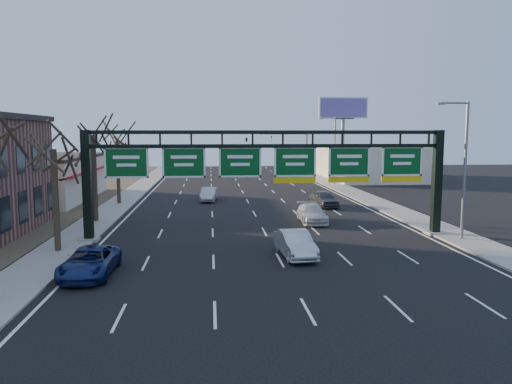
{
  "coord_description": "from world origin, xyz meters",
  "views": [
    {
      "loc": [
        -3.78,
        -24.76,
        7.03
      ],
      "look_at": [
        -0.85,
        7.16,
        3.2
      ],
      "focal_mm": 35.0,
      "sensor_mm": 36.0,
      "label": 1
    }
  ],
  "objects": [
    {
      "name": "car_blue_suv",
      "position": [
        -9.76,
        -0.15,
        0.69
      ],
      "size": [
        2.4,
        5.01,
        1.38
      ],
      "primitive_type": "imported",
      "rotation": [
        0.0,
        0.0,
        -0.02
      ],
      "color": "navy",
      "rests_on": "ground"
    },
    {
      "name": "sign_gantry",
      "position": [
        0.16,
        8.0,
        4.63
      ],
      "size": [
        24.6,
        1.2,
        7.2
      ],
      "color": "black",
      "rests_on": "ground"
    },
    {
      "name": "traffic_signal_mast",
      "position": [
        5.69,
        55.0,
        5.5
      ],
      "size": [
        10.16,
        0.54,
        7.0
      ],
      "color": "black",
      "rests_on": "ground"
    },
    {
      "name": "car_silver_sedan",
      "position": [
        0.97,
        2.67,
        0.74
      ],
      "size": [
        1.98,
        4.63,
        1.48
      ],
      "primitive_type": "imported",
      "rotation": [
        0.0,
        0.0,
        0.09
      ],
      "color": "#B5B6BA",
      "rests_on": "ground"
    },
    {
      "name": "tree_far",
      "position": [
        -12.8,
        25.0,
        7.48
      ],
      "size": [
        3.6,
        3.6,
        8.86
      ],
      "color": "#2F251A",
      "rests_on": "sidewalk_left"
    },
    {
      "name": "ground",
      "position": [
        0.0,
        0.0,
        0.0
      ],
      "size": [
        160.0,
        160.0,
        0.0
      ],
      "primitive_type": "plane",
      "color": "black",
      "rests_on": "ground"
    },
    {
      "name": "streetlight_near",
      "position": [
        12.47,
        6.0,
        5.08
      ],
      "size": [
        2.15,
        0.22,
        9.0
      ],
      "color": "slate",
      "rests_on": "sidewalk_right"
    },
    {
      "name": "tree_gantry",
      "position": [
        -12.8,
        5.0,
        7.11
      ],
      "size": [
        3.6,
        3.6,
        8.48
      ],
      "color": "#2F251A",
      "rests_on": "sidewalk_left"
    },
    {
      "name": "car_grey_far",
      "position": [
        6.96,
        21.48,
        0.77
      ],
      "size": [
        2.32,
        4.69,
        1.54
      ],
      "primitive_type": "imported",
      "rotation": [
        0.0,
        0.0,
        0.12
      ],
      "color": "#3E4043",
      "rests_on": "ground"
    },
    {
      "name": "sidewalk_left",
      "position": [
        -12.8,
        20.0,
        0.06
      ],
      "size": [
        3.0,
        120.0,
        0.12
      ],
      "primitive_type": "cube",
      "color": "gray",
      "rests_on": "ground"
    },
    {
      "name": "car_white_wagon",
      "position": [
        4.13,
        13.4,
        0.7
      ],
      "size": [
        2.06,
        4.86,
        1.4
      ],
      "primitive_type": "imported",
      "rotation": [
        0.0,
        0.0,
        -0.02
      ],
      "color": "silver",
      "rests_on": "ground"
    },
    {
      "name": "sidewalk_right",
      "position": [
        12.8,
        20.0,
        0.06
      ],
      "size": [
        3.0,
        120.0,
        0.12
      ],
      "primitive_type": "cube",
      "color": "gray",
      "rests_on": "ground"
    },
    {
      "name": "cream_strip",
      "position": [
        -21.48,
        29.0,
        2.36
      ],
      "size": [
        10.9,
        18.4,
        4.7
      ],
      "color": "beige",
      "rests_on": "ground"
    },
    {
      "name": "lane_markings",
      "position": [
        0.0,
        20.0,
        0.01
      ],
      "size": [
        21.6,
        120.0,
        0.01
      ],
      "primitive_type": "cube",
      "color": "white",
      "rests_on": "ground"
    },
    {
      "name": "streetlight_far",
      "position": [
        12.47,
        40.0,
        5.08
      ],
      "size": [
        2.15,
        0.22,
        9.0
      ],
      "color": "slate",
      "rests_on": "sidewalk_right"
    },
    {
      "name": "tree_mid",
      "position": [
        -12.8,
        15.0,
        7.85
      ],
      "size": [
        3.6,
        3.6,
        9.24
      ],
      "color": "#2F251A",
      "rests_on": "sidewalk_left"
    },
    {
      "name": "building_right_distant",
      "position": [
        20.0,
        50.0,
        2.5
      ],
      "size": [
        12.0,
        20.0,
        5.0
      ],
      "primitive_type": "cube",
      "color": "beige",
      "rests_on": "ground"
    },
    {
      "name": "billboard_right",
      "position": [
        15.0,
        44.98,
        9.06
      ],
      "size": [
        7.0,
        0.5,
        12.0
      ],
      "color": "slate",
      "rests_on": "ground"
    },
    {
      "name": "car_silver_distant",
      "position": [
        -3.97,
        26.47,
        0.7
      ],
      "size": [
        1.91,
        4.36,
        1.39
      ],
      "primitive_type": "imported",
      "rotation": [
        0.0,
        0.0,
        -0.1
      ],
      "color": "#AFAFB4",
      "rests_on": "ground"
    }
  ]
}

